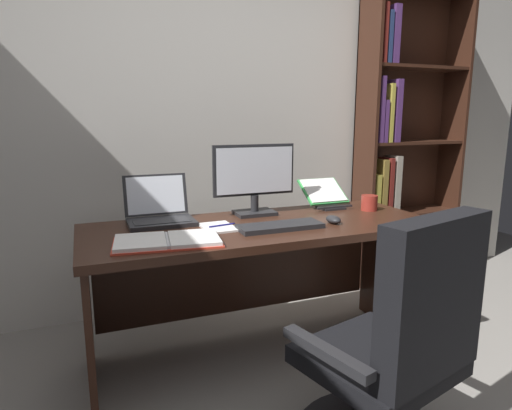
{
  "coord_description": "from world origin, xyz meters",
  "views": [
    {
      "loc": [
        -0.98,
        -1.02,
        1.28
      ],
      "look_at": [
        -0.2,
        0.95,
        0.86
      ],
      "focal_mm": 30.93,
      "sensor_mm": 36.0,
      "label": 1
    }
  ],
  "objects": [
    {
      "name": "reading_stand_with_book",
      "position": [
        0.38,
        1.27,
        0.82
      ],
      "size": [
        0.26,
        0.25,
        0.16
      ],
      "color": "#232326",
      "rests_on": "desk"
    },
    {
      "name": "desk",
      "position": [
        -0.14,
        1.07,
        0.54
      ],
      "size": [
        1.79,
        0.7,
        0.74
      ],
      "color": "#381E14",
      "rests_on": "ground"
    },
    {
      "name": "notepad",
      "position": [
        -0.38,
        0.99,
        0.75
      ],
      "size": [
        0.16,
        0.22,
        0.01
      ],
      "primitive_type": "cube",
      "rotation": [
        0.0,
        0.0,
        0.04
      ],
      "color": "white",
      "rests_on": "desk"
    },
    {
      "name": "monitor",
      "position": [
        -0.1,
        1.22,
        0.94
      ],
      "size": [
        0.47,
        0.16,
        0.39
      ],
      "color": "#232326",
      "rests_on": "desk"
    },
    {
      "name": "keyboard",
      "position": [
        -0.1,
        0.87,
        0.76
      ],
      "size": [
        0.42,
        0.15,
        0.02
      ],
      "primitive_type": "cube",
      "color": "#232326",
      "rests_on": "desk"
    },
    {
      "name": "laptop",
      "position": [
        -0.63,
        1.22,
        0.8
      ],
      "size": [
        0.33,
        0.29,
        0.24
      ],
      "color": "#232326",
      "rests_on": "desk"
    },
    {
      "name": "computer_mouse",
      "position": [
        0.2,
        0.87,
        0.76
      ],
      "size": [
        0.06,
        0.1,
        0.04
      ],
      "primitive_type": "ellipsoid",
      "color": "#232326",
      "rests_on": "desk"
    },
    {
      "name": "coffee_mug",
      "position": [
        0.56,
        1.07,
        0.79
      ],
      "size": [
        0.09,
        0.09,
        0.09
      ],
      "primitive_type": "cylinder",
      "color": "maroon",
      "rests_on": "desk"
    },
    {
      "name": "pen",
      "position": [
        -0.36,
        0.99,
        0.76
      ],
      "size": [
        0.14,
        0.03,
        0.01
      ],
      "primitive_type": "cylinder",
      "rotation": [
        0.0,
        1.57,
        0.18
      ],
      "color": "navy",
      "rests_on": "notepad"
    },
    {
      "name": "office_chair",
      "position": [
        0.02,
        0.13,
        0.41
      ],
      "size": [
        0.69,
        0.6,
        0.97
      ],
      "rotation": [
        0.0,
        0.0,
        0.25
      ],
      "color": "#232326",
      "rests_on": "ground"
    },
    {
      "name": "wall_back",
      "position": [
        0.0,
        1.87,
        1.36
      ],
      "size": [
        5.09,
        0.12,
        2.72
      ],
      "primitive_type": "cube",
      "color": "beige",
      "rests_on": "ground"
    },
    {
      "name": "bookshelf",
      "position": [
        1.24,
        1.68,
        1.03
      ],
      "size": [
        0.84,
        0.26,
        2.18
      ],
      "color": "#381E14",
      "rests_on": "ground"
    },
    {
      "name": "open_binder",
      "position": [
        -0.66,
        0.82,
        0.76
      ],
      "size": [
        0.49,
        0.32,
        0.02
      ],
      "rotation": [
        0.0,
        0.0,
        -0.13
      ],
      "color": "#DB422D",
      "rests_on": "desk"
    }
  ]
}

